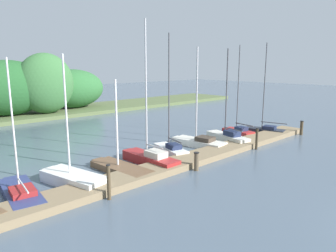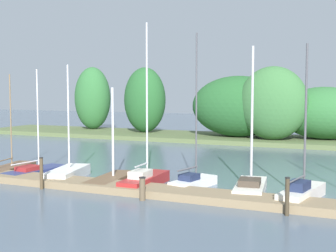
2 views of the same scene
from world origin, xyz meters
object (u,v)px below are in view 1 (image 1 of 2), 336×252
sailboat_7 (227,136)px  sailboat_9 (264,129)px  sailboat_4 (149,157)px  sailboat_1 (20,191)px  sailboat_6 (198,141)px  mooring_piling_1 (109,182)px  mooring_piling_3 (257,139)px  sailboat_2 (72,178)px  mooring_piling_2 (196,161)px  sailboat_5 (170,148)px  mooring_piling_4 (302,128)px  sailboat_8 (237,131)px  sailboat_3 (119,167)px

sailboat_7 → sailboat_9: bearing=-82.6°
sailboat_4 → sailboat_7: size_ratio=1.19×
sailboat_1 → sailboat_6: 12.18m
mooring_piling_1 → mooring_piling_3: 11.67m
sailboat_2 → mooring_piling_1: sailboat_2 is taller
sailboat_6 → sailboat_7: size_ratio=1.01×
mooring_piling_1 → mooring_piling_2: bearing=-0.7°
sailboat_5 → sailboat_9: bearing=-82.0°
mooring_piling_4 → sailboat_6: bearing=158.5°
sailboat_7 → mooring_piling_1: sailboat_7 is taller
mooring_piling_2 → mooring_piling_3: (6.17, 0.06, 0.23)m
sailboat_6 → sailboat_8: size_ratio=0.96×
sailboat_4 → mooring_piling_4: sailboat_4 is taller
sailboat_6 → mooring_piling_3: 4.01m
sailboat_2 → mooring_piling_1: 2.77m
mooring_piling_3 → sailboat_5: bearing=146.6°
sailboat_1 → sailboat_6: (12.17, 0.47, 0.12)m
sailboat_3 → sailboat_1: bearing=83.8°
sailboat_3 → sailboat_4: size_ratio=0.61×
sailboat_1 → mooring_piling_4: (20.98, -3.00, 0.33)m
sailboat_2 → sailboat_5: size_ratio=0.81×
sailboat_2 → sailboat_1: bearing=73.3°
sailboat_4 → sailboat_8: bearing=-86.5°
sailboat_3 → mooring_piling_4: sailboat_3 is taller
sailboat_7 → mooring_piling_3: bearing=-174.0°
sailboat_5 → mooring_piling_2: sailboat_5 is taller
sailboat_2 → sailboat_5: 7.09m
mooring_piling_1 → mooring_piling_4: 18.30m
sailboat_8 → mooring_piling_3: 4.34m
sailboat_8 → sailboat_2: bearing=101.2°
sailboat_4 → mooring_piling_4: (13.94, -2.71, 0.17)m
sailboat_1 → sailboat_2: size_ratio=0.97×
sailboat_4 → mooring_piling_2: sailboat_4 is taller
sailboat_3 → mooring_piling_3: (9.30, -2.71, 0.50)m
sailboat_5 → mooring_piling_3: (4.97, -3.28, 0.37)m
sailboat_2 → sailboat_6: bearing=-99.1°
sailboat_1 → mooring_piling_2: 8.70m
sailboat_7 → sailboat_6: bearing=85.9°
sailboat_1 → sailboat_2: 2.32m
sailboat_5 → sailboat_7: (5.22, -0.62, 0.04)m
sailboat_4 → sailboat_9: sailboat_4 is taller
mooring_piling_4 → mooring_piling_3: bearing=178.9°
mooring_piling_1 → sailboat_7: bearing=12.5°
sailboat_3 → sailboat_5: sailboat_5 is taller
sailboat_7 → mooring_piling_1: size_ratio=4.35×
sailboat_8 → sailboat_7: bearing=114.8°
sailboat_9 → sailboat_6: bearing=68.0°
sailboat_9 → mooring_piling_4: 2.96m
mooring_piling_4 → mooring_piling_2: bearing=179.7°
mooring_piling_1 → mooring_piling_4: bearing=-0.4°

